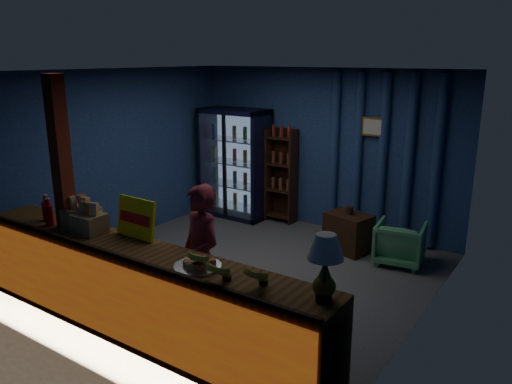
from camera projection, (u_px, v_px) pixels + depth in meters
ground at (246, 270)px, 6.67m from camera, size 4.60×4.60×0.00m
room_walls at (246, 155)px, 6.26m from camera, size 4.60×4.60×4.60m
counter at (137, 292)px, 5.02m from camera, size 4.40×0.57×0.99m
support_post at (65, 197)px, 5.38m from camera, size 0.16×0.16×2.60m
beverage_cooler at (237, 164)px, 8.80m from camera, size 1.20×0.62×1.90m
bottle_shelf at (282, 176)px, 8.48m from camera, size 0.50×0.28×1.60m
curtain_folds at (382, 157)px, 7.49m from camera, size 1.74×0.14×2.50m
framed_picture at (374, 127)px, 7.42m from camera, size 0.36×0.04×0.28m
shopkeeper at (201, 257)px, 5.13m from camera, size 0.65×0.53×1.54m
green_chair at (400, 243)px, 6.83m from camera, size 0.71×0.73×0.59m
side_table at (348, 232)px, 7.27m from camera, size 0.71×0.59×0.67m
yellow_sign at (136, 218)px, 5.13m from camera, size 0.52×0.11×0.41m
soda_bottles at (53, 213)px, 5.56m from camera, size 0.42×0.18×0.32m
snack_box_left at (82, 217)px, 5.43m from camera, size 0.40×0.36×0.37m
snack_box_centre at (89, 222)px, 5.27m from camera, size 0.33×0.28×0.34m
pastry_tray at (197, 265)px, 4.43m from camera, size 0.43×0.43×0.07m
banana_bunches at (228, 268)px, 4.19m from camera, size 0.87×0.32×0.19m
table_lamp at (326, 249)px, 3.71m from camera, size 0.28×0.28×0.55m
pineapple at (324, 283)px, 3.84m from camera, size 0.18×0.18×0.31m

